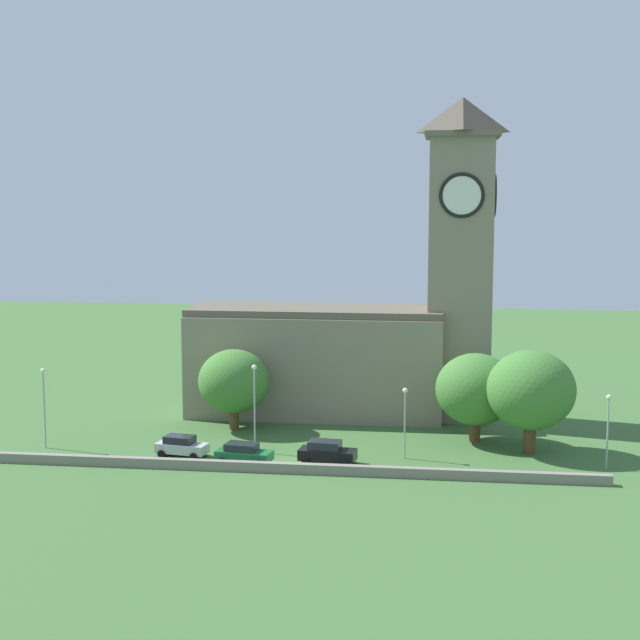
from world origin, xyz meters
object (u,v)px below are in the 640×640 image
Objects in this scene: streetlamp_west_mid at (255,395)px; tree_riverside_west at (531,390)px; streetlamp_central at (405,410)px; streetlamp_west_end at (44,395)px; car_black at (327,452)px; tree_riverside_east at (234,381)px; streetlamp_east_mid at (608,418)px; tree_churchyard at (475,389)px; car_green at (244,453)px; church at (361,329)px; car_silver at (181,446)px.

tree_riverside_west is (23.53, 2.78, 0.45)m from streetlamp_west_mid.
streetlamp_west_end is at bearing -178.72° from streetlamp_central.
car_black is 14.99m from tree_riverside_east.
streetlamp_east_mid is 12.63m from tree_churchyard.
tree_churchyard is (12.33, 8.71, 3.85)m from car_black.
streetlamp_west_mid is at bearing 86.37° from car_green.
streetlamp_west_mid is 29.35m from streetlamp_east_mid.
streetlamp_central is at bearing 1.28° from streetlamp_west_end.
tree_churchyard reaches higher than streetlamp_west_end.
church is 5.13× the size of streetlamp_east_mid.
tree_riverside_east is at bearing 154.21° from streetlamp_central.
streetlamp_west_mid is at bearing -162.75° from tree_churchyard.
streetlamp_east_mid reaches higher than car_silver.
streetlamp_west_mid is 19.85m from tree_churchyard.
streetlamp_west_mid reaches higher than car_silver.
car_black is at bearing -159.03° from streetlamp_central.
streetlamp_west_end is 42.26m from tree_riverside_west.
church reaches higher than car_silver.
tree_churchyard reaches higher than car_silver.
car_green is 21.77m from tree_churchyard.
church is 19.90m from car_black.
car_green is 13.93m from streetlamp_central.
streetlamp_east_mid is 7.20m from tree_riverside_west.
streetlamp_central is (13.15, 3.20, 3.28)m from car_green.
tree_riverside_east is (-32.85, 8.86, 0.49)m from streetlamp_east_mid.
car_black is at bearing -161.67° from tree_riverside_west.
streetlamp_west_end reaches higher than car_green.
car_silver is 0.60× the size of tree_riverside_east.
streetlamp_west_end reaches higher than streetlamp_central.
car_green is 25.04m from tree_riverside_west.
car_black is 0.80× the size of streetlamp_central.
church is 3.52× the size of tree_riverside_west.
church is 5.18× the size of streetlamp_central.
car_silver is 0.65× the size of streetlamp_west_end.
tree_churchyard is (-10.35, 7.20, 0.65)m from streetlamp_east_mid.
streetlamp_central is 18.30m from tree_riverside_east.
streetlamp_west_end is 18.57m from streetlamp_west_mid.
church is at bearing 139.41° from tree_churchyard.
car_black is at bearing -23.06° from streetlamp_west_mid.
tree_riverside_west is at bearing 5.29° from streetlamp_west_end.
streetlamp_central is 0.79× the size of tree_riverside_east.
tree_churchyard is at bearing 35.23° from car_black.
tree_riverside_west is at bearing 144.70° from streetlamp_east_mid.
tree_churchyard is (11.15, -9.55, -3.97)m from church.
car_black is at bearing 6.50° from car_green.
streetlamp_central is (12.92, -0.41, -0.91)m from streetlamp_west_mid.
tree_riverside_east is at bearing 175.76° from tree_churchyard.
streetlamp_central is at bearing -133.78° from tree_churchyard.
car_green is 12.25m from tree_riverside_east.
streetlamp_west_mid is at bearing 177.44° from streetlamp_east_mid.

